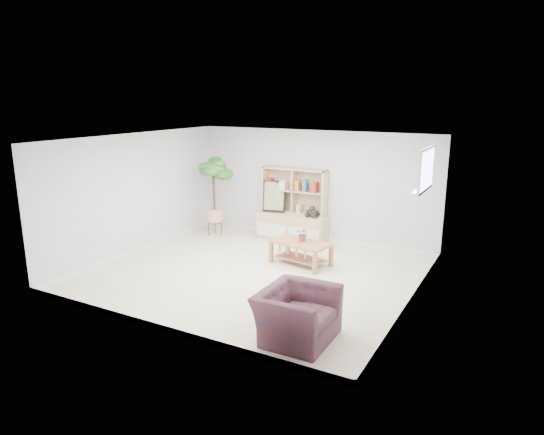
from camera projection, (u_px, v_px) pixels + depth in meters
The scene contains 14 objects.
floor at pixel (255, 274), 8.69m from camera, with size 5.50×5.00×0.01m, color beige.
ceiling at pixel (254, 139), 8.10m from camera, with size 5.50×5.00×0.01m, color white.
walls at pixel (255, 209), 8.40m from camera, with size 5.51×5.01×2.40m.
baseboard at pixel (255, 271), 8.68m from camera, with size 5.50×5.00×0.10m, color white, non-canonical shape.
window at pixel (427, 170), 7.44m from camera, with size 0.10×0.98×0.68m, color silver, non-canonical shape.
window_sill at pixel (421, 190), 7.55m from camera, with size 0.14×1.00×0.04m, color white.
storage_unit at pixel (292, 205), 10.58m from camera, with size 1.58×0.53×1.58m, color tan, non-canonical shape.
poster at pixel (274, 197), 10.69m from camera, with size 0.50×0.12×0.69m, color yellow, non-canonical shape.
toy_truck at pixel (312, 213), 10.29m from camera, with size 0.32×0.22×0.17m, color black, non-canonical shape.
coffee_table at pixel (301, 253), 9.12m from camera, with size 1.09×0.59×0.45m, color #A56236, non-canonical shape.
table_plant at pixel (303, 234), 9.06m from camera, with size 0.25×0.22×0.28m, color #135611.
floor_tree at pixel (214, 197), 10.88m from camera, with size 0.66×0.66×1.78m, color #175A1F, non-canonical shape.
armchair at pixel (297, 311), 6.29m from camera, with size 1.03×0.90×0.76m, color #1E274F.
sill_plant at pixel (425, 179), 7.68m from camera, with size 0.13×0.11×0.24m, color #175A1F.
Camera 1 is at (4.19, -7.03, 3.10)m, focal length 32.00 mm.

